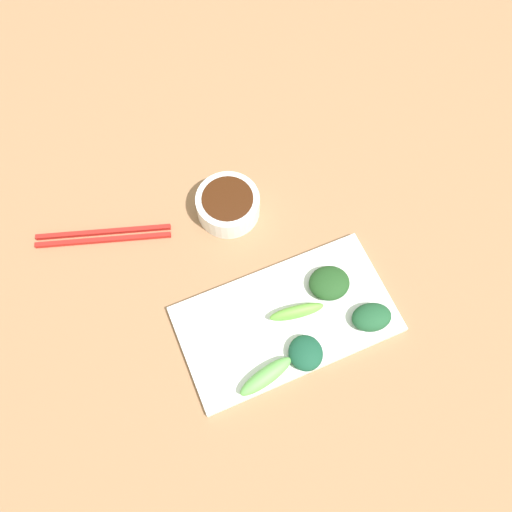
% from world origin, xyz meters
% --- Properties ---
extents(tabletop, '(2.10, 2.10, 0.02)m').
position_xyz_m(tabletop, '(0.00, 0.00, 0.01)').
color(tabletop, '#996C4B').
rests_on(tabletop, ground).
extents(sauce_bowl, '(0.11, 0.11, 0.05)m').
position_xyz_m(sauce_bowl, '(-0.12, -0.03, 0.04)').
color(sauce_bowl, white).
rests_on(sauce_bowl, tabletop).
extents(serving_plate, '(0.18, 0.34, 0.01)m').
position_xyz_m(serving_plate, '(0.10, -0.02, 0.03)').
color(serving_plate, white).
rests_on(serving_plate, tabletop).
extents(broccoli_leafy_0, '(0.07, 0.06, 0.02)m').
position_xyz_m(broccoli_leafy_0, '(0.17, -0.02, 0.04)').
color(broccoli_leafy_0, '#174932').
rests_on(broccoli_leafy_0, serving_plate).
extents(broccoli_leafy_1, '(0.07, 0.08, 0.03)m').
position_xyz_m(broccoli_leafy_1, '(0.08, 0.06, 0.04)').
color(broccoli_leafy_1, '#20471E').
rests_on(broccoli_leafy_1, serving_plate).
extents(broccoli_stalk_2, '(0.03, 0.09, 0.03)m').
position_xyz_m(broccoli_stalk_2, '(0.10, -0.01, 0.05)').
color(broccoli_stalk_2, '#69B140').
rests_on(broccoli_stalk_2, serving_plate).
extents(broccoli_stalk_3, '(0.04, 0.10, 0.03)m').
position_xyz_m(broccoli_stalk_3, '(0.18, -0.09, 0.04)').
color(broccoli_stalk_3, '#63B152').
rests_on(broccoli_stalk_3, serving_plate).
extents(broccoli_leafy_4, '(0.06, 0.07, 0.03)m').
position_xyz_m(broccoli_leafy_4, '(0.16, 0.10, 0.05)').
color(broccoli_leafy_4, '#1E4F2E').
rests_on(broccoli_leafy_4, serving_plate).
extents(chopsticks, '(0.09, 0.23, 0.01)m').
position_xyz_m(chopsticks, '(-0.16, -0.25, 0.02)').
color(chopsticks, red).
rests_on(chopsticks, tabletop).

